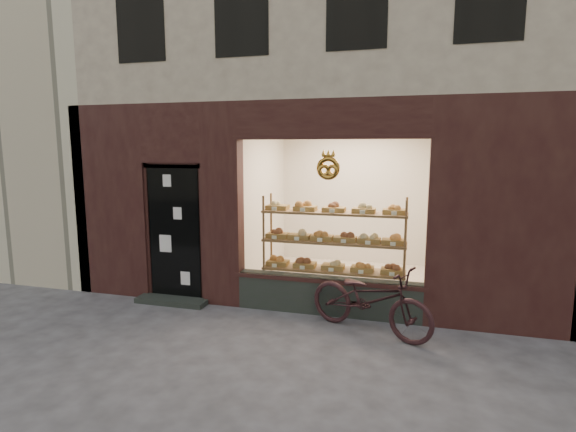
% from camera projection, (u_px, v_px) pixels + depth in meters
% --- Properties ---
extents(ground, '(90.00, 90.00, 0.00)m').
position_uv_depth(ground, '(248.00, 380.00, 4.76)').
color(ground, '#3E3E3E').
extents(display_shelf, '(2.20, 0.45, 1.70)m').
position_uv_depth(display_shelf, '(333.00, 249.00, 6.93)').
color(display_shelf, brown).
rests_on(display_shelf, ground).
extents(bicycle, '(1.86, 1.24, 0.92)m').
position_uv_depth(bicycle, '(370.00, 299.00, 5.90)').
color(bicycle, '#30181B').
rests_on(bicycle, ground).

